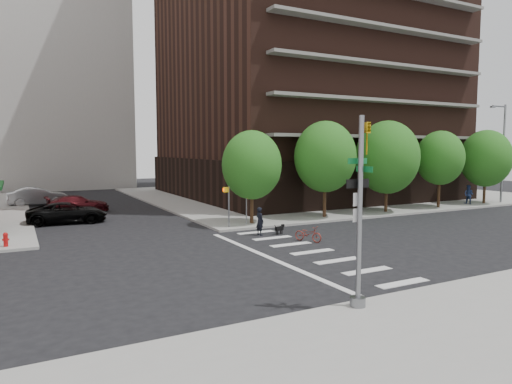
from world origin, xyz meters
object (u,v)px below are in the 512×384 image
(scooter, at_px, (308,234))
(dog_walker, at_px, (260,221))
(parked_car_black, at_px, (67,213))
(pedestrian_far, at_px, (469,195))
(parked_car_silver, at_px, (38,196))
(fire_hydrant, at_px, (6,239))
(parked_car_maroon, at_px, (78,204))
(traffic_signal, at_px, (360,227))

(scooter, distance_m, dog_walker, 3.29)
(parked_car_black, distance_m, pedestrian_far, 33.62)
(parked_car_silver, xyz_separation_m, pedestrian_far, (34.33, -18.57, 0.18))
(fire_hydrant, distance_m, pedestrian_far, 36.65)
(parked_car_black, xyz_separation_m, parked_car_maroon, (1.28, 5.30, -0.03))
(parked_car_black, xyz_separation_m, pedestrian_far, (32.99, -6.48, 0.29))
(parked_car_maroon, bearing_deg, dog_walker, -153.60)
(scooter, bearing_deg, parked_car_silver, 91.64)
(dog_walker, bearing_deg, parked_car_maroon, 20.19)
(traffic_signal, bearing_deg, parked_car_silver, 102.54)
(scooter, relative_size, dog_walker, 1.00)
(fire_hydrant, bearing_deg, parked_car_silver, 83.26)
(traffic_signal, height_order, dog_walker, traffic_signal)
(scooter, height_order, pedestrian_far, pedestrian_far)
(fire_hydrant, distance_m, parked_car_maroon, 13.60)
(fire_hydrant, height_order, parked_car_black, parked_car_black)
(fire_hydrant, bearing_deg, scooter, -20.72)
(pedestrian_far, bearing_deg, dog_walker, -88.64)
(parked_car_maroon, bearing_deg, scooter, -153.90)
(parked_car_maroon, bearing_deg, parked_car_silver, 18.92)
(parked_car_black, bearing_deg, pedestrian_far, -96.66)
(parked_car_maroon, bearing_deg, pedestrian_far, -112.59)
(parked_car_black, height_order, pedestrian_far, pedestrian_far)
(parked_car_silver, bearing_deg, scooter, -157.08)
(parked_car_maroon, xyz_separation_m, dog_walker, (8.37, -15.35, 0.14))
(parked_car_black, xyz_separation_m, dog_walker, (9.65, -10.05, 0.12))
(parked_car_black, relative_size, dog_walker, 3.10)
(fire_hydrant, distance_m, scooter, 15.78)
(fire_hydrant, height_order, parked_car_maroon, parked_car_maroon)
(traffic_signal, distance_m, dog_walker, 13.17)
(parked_car_maroon, bearing_deg, traffic_signal, -171.86)
(traffic_signal, relative_size, pedestrian_far, 3.49)
(traffic_signal, height_order, fire_hydrant, traffic_signal)
(parked_car_black, bearing_deg, fire_hydrant, 158.19)
(scooter, bearing_deg, parked_car_maroon, 93.50)
(pedestrian_far, bearing_deg, parked_car_silver, -125.74)
(parked_car_silver, relative_size, dog_walker, 2.98)
(scooter, bearing_deg, fire_hydrant, 134.47)
(fire_hydrant, relative_size, parked_car_black, 0.14)
(traffic_signal, xyz_separation_m, parked_car_maroon, (-5.11, 27.97, -2.00))
(parked_car_maroon, distance_m, parked_car_silver, 7.28)
(parked_car_black, xyz_separation_m, parked_car_silver, (-1.34, 12.09, 0.10))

